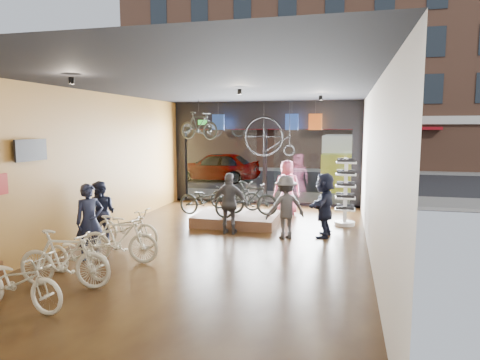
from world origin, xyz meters
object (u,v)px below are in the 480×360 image
(sunglasses_rack, at_px, (345,192))
(penny_farthing, at_px, (272,138))
(display_bike_mid, at_px, (250,198))
(customer_5, at_px, (324,205))
(floor_bike_3, at_px, (119,239))
(display_bike_right, at_px, (235,195))
(display_platform, at_px, (237,219))
(customer_4, at_px, (287,187))
(floor_bike_1, at_px, (64,259))
(display_bike_left, at_px, (206,200))
(customer_1, at_px, (101,213))
(customer_2, at_px, (230,203))
(customer_0, at_px, (90,222))
(customer_3, at_px, (285,207))
(box_truck, at_px, (345,162))
(hung_bike, at_px, (199,126))
(street_car, at_px, (216,166))
(floor_bike_0, at_px, (17,281))
(floor_bike_4, at_px, (127,227))
(floor_bike_2, at_px, (78,255))

(sunglasses_rack, xyz_separation_m, penny_farthing, (-2.52, 1.88, 1.51))
(display_bike_mid, height_order, customer_5, customer_5)
(floor_bike_3, relative_size, display_bike_right, 1.00)
(display_platform, relative_size, customer_4, 1.33)
(floor_bike_1, height_order, display_platform, floor_bike_1)
(display_bike_left, bearing_deg, floor_bike_1, -178.23)
(customer_1, relative_size, customer_2, 0.93)
(customer_0, distance_m, customer_3, 4.78)
(display_platform, distance_m, customer_5, 2.83)
(box_truck, xyz_separation_m, display_bike_left, (-3.88, -9.13, -0.46))
(box_truck, bearing_deg, hung_bike, -125.79)
(box_truck, height_order, display_bike_left, box_truck)
(street_car, xyz_separation_m, customer_5, (6.19, -10.50, 0.06))
(penny_farthing, bearing_deg, display_bike_left, -114.71)
(floor_bike_1, height_order, customer_0, customer_0)
(display_platform, xyz_separation_m, customer_5, (2.59, -0.89, 0.70))
(floor_bike_0, height_order, floor_bike_4, floor_bike_4)
(box_truck, distance_m, customer_1, 12.89)
(floor_bike_4, xyz_separation_m, customer_3, (3.64, 1.64, 0.35))
(customer_2, height_order, customer_5, customer_5)
(hung_bike, bearing_deg, floor_bike_2, -160.98)
(customer_2, distance_m, customer_4, 3.20)
(floor_bike_1, height_order, floor_bike_3, floor_bike_1)
(display_platform, bearing_deg, floor_bike_2, -110.00)
(floor_bike_3, xyz_separation_m, display_bike_left, (0.74, 3.63, 0.26))
(floor_bike_2, height_order, sunglasses_rack, sunglasses_rack)
(floor_bike_1, xyz_separation_m, display_platform, (1.75, 5.69, -0.38))
(customer_5, distance_m, penny_farthing, 4.25)
(floor_bike_1, bearing_deg, display_platform, -22.33)
(box_truck, bearing_deg, floor_bike_3, -109.92)
(box_truck, relative_size, customer_0, 3.78)
(box_truck, xyz_separation_m, customer_2, (-3.00, -9.80, -0.41))
(customer_1, height_order, customer_3, customer_3)
(floor_bike_1, relative_size, customer_0, 1.06)
(penny_farthing, bearing_deg, floor_bike_0, -105.14)
(floor_bike_0, relative_size, display_platform, 0.74)
(customer_4, bearing_deg, floor_bike_2, 48.13)
(display_bike_mid, bearing_deg, customer_4, -22.42)
(sunglasses_rack, bearing_deg, display_bike_mid, -147.96)
(box_truck, distance_m, display_bike_right, 8.62)
(sunglasses_rack, bearing_deg, display_bike_left, -144.63)
(display_bike_mid, distance_m, hung_bike, 3.57)
(display_bike_mid, distance_m, customer_3, 1.77)
(customer_1, bearing_deg, floor_bike_1, -68.28)
(display_platform, relative_size, sunglasses_rack, 1.21)
(street_car, relative_size, floor_bike_0, 2.60)
(display_bike_mid, relative_size, customer_5, 0.97)
(floor_bike_4, relative_size, hung_bike, 1.12)
(customer_0, bearing_deg, display_bike_mid, 9.59)
(floor_bike_2, bearing_deg, customer_4, -10.84)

